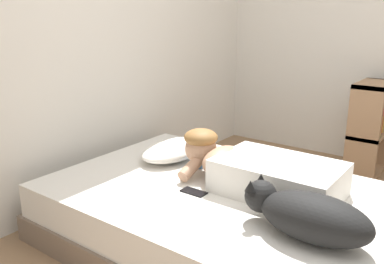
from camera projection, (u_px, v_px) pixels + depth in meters
back_wall at (80, 15)px, 2.65m from camera, size 3.82×0.12×2.50m
side_wall_right at (376, 15)px, 3.40m from camera, size 0.10×6.17×2.50m
bed at (224, 218)px, 2.29m from camera, size 1.31×1.97×0.35m
pillow at (174, 150)px, 2.71m from camera, size 0.52×0.32×0.11m
person_lying at (255, 169)px, 2.24m from camera, size 0.43×0.92×0.27m
dog at (307, 215)px, 1.74m from camera, size 0.26×0.57×0.21m
coffee_cup at (197, 161)px, 2.55m from camera, size 0.12×0.09×0.07m
cell_phone at (194, 192)px, 2.20m from camera, size 0.07×0.14×0.01m
bookshelf at (369, 128)px, 3.28m from camera, size 0.45×0.24×0.75m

